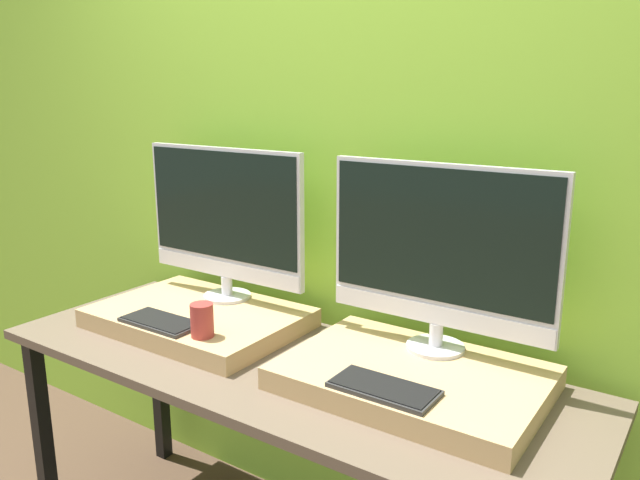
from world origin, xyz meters
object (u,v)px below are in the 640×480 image
object	(u,v)px
keyboard_left	(161,322)
monitor_right	(440,251)
mug	(202,320)
monitor_left	(224,218)
keyboard_right	(384,388)

from	to	relation	value
keyboard_left	monitor_right	world-z (taller)	monitor_right
mug	monitor_left	bearing A→B (deg)	120.76
keyboard_left	monitor_right	xyz separation A→B (m)	(0.81, 0.31, 0.29)
monitor_left	keyboard_right	size ratio (longest dim) A/B	2.50
mug	monitor_right	size ratio (longest dim) A/B	0.16
mug	keyboard_right	world-z (taller)	mug
keyboard_left	keyboard_right	bearing A→B (deg)	0.00
monitor_right	keyboard_left	bearing A→B (deg)	-159.02
mug	keyboard_right	size ratio (longest dim) A/B	0.39
monitor_right	mug	bearing A→B (deg)	-153.58
keyboard_right	monitor_right	bearing A→B (deg)	90.00
keyboard_left	keyboard_right	world-z (taller)	same
mug	keyboard_right	distance (m)	0.63
mug	monitor_right	world-z (taller)	monitor_right
monitor_right	keyboard_right	size ratio (longest dim) A/B	2.50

